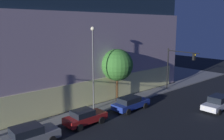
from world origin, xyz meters
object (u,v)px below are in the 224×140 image
car_grey (30,135)px  car_white (217,103)px  sidewalk_tree (117,65)px  car_blue (131,103)px  car_red (85,117)px  modern_building (47,41)px  street_lamp_sidewalk (93,60)px  traffic_light_far_corner (177,62)px

car_grey → car_white: 20.65m
sidewalk_tree → car_grey: 14.01m
car_grey → car_blue: 12.15m
sidewalk_tree → car_red: size_ratio=1.54×
sidewalk_tree → car_grey: size_ratio=1.45×
car_grey → sidewalk_tree: bearing=15.0°
modern_building → sidewalk_tree: bearing=-85.7°
street_lamp_sidewalk → sidewalk_tree: size_ratio=1.41×
street_lamp_sidewalk → car_red: (-3.04, -2.50, -5.10)m
car_red → car_white: (13.91, -6.73, 0.03)m
car_blue → car_white: (7.49, -6.68, 0.02)m
traffic_light_far_corner → sidewalk_tree: size_ratio=0.93×
modern_building → car_grey: modern_building is taller
sidewalk_tree → traffic_light_far_corner: bearing=-13.7°
traffic_light_far_corner → car_blue: bearing=-175.3°
modern_building → street_lamp_sidewalk: bearing=-100.2°
sidewalk_tree → car_white: sidewalk_tree is taller
car_grey → car_white: car_grey is taller
modern_building → traffic_light_far_corner: size_ratio=5.11×
modern_building → car_blue: bearing=-88.9°
street_lamp_sidewalk → car_red: bearing=-140.5°
car_blue → street_lamp_sidewalk: bearing=142.9°
modern_building → traffic_light_far_corner: (10.85, -18.57, -2.69)m
street_lamp_sidewalk → car_grey: 10.50m
car_white → sidewalk_tree: bearing=123.9°
car_blue → modern_building: bearing=91.1°
street_lamp_sidewalk → sidewalk_tree: street_lamp_sidewalk is taller
traffic_light_far_corner → street_lamp_sidewalk: size_ratio=0.66×
sidewalk_tree → car_white: size_ratio=1.46×
car_white → street_lamp_sidewalk: bearing=139.7°
sidewalk_tree → car_white: (6.64, -9.89, -3.94)m
street_lamp_sidewalk → car_red: 6.44m
modern_building → sidewalk_tree: size_ratio=4.73×
car_blue → car_white: 10.03m
street_lamp_sidewalk → car_grey: (-8.76, -2.83, -5.05)m
car_blue → car_white: size_ratio=1.06×
car_grey → modern_building: bearing=59.1°
sidewalk_tree → car_blue: sidewalk_tree is taller
traffic_light_far_corner → car_blue: traffic_light_far_corner is taller
car_white → modern_building: bearing=106.7°
car_white → car_blue: bearing=138.3°
car_blue → car_red: bearing=179.5°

